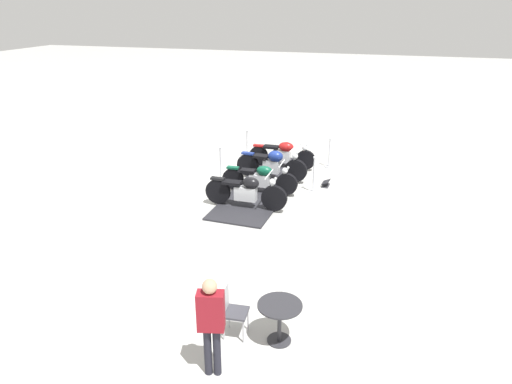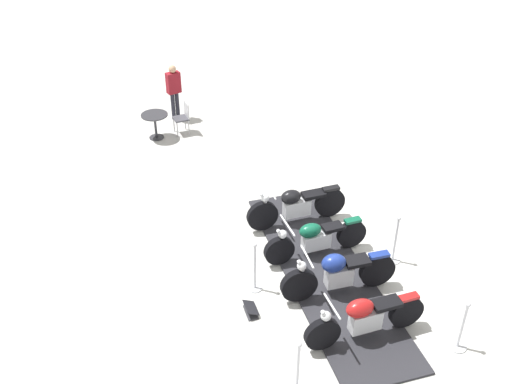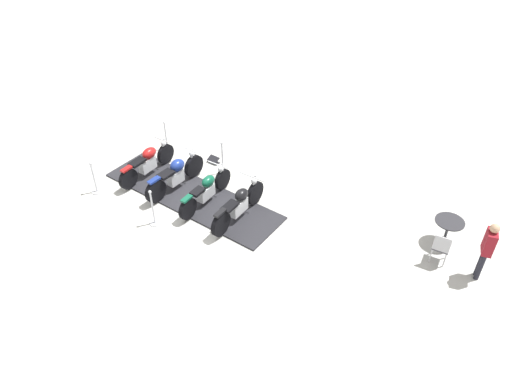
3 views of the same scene
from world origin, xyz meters
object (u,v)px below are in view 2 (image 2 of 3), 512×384
at_px(cafe_chair_near_table, 183,116).
at_px(motorcycle_black, 296,205).
at_px(stanchion_left_rear, 461,333).
at_px(motorcycle_forest, 315,238).
at_px(info_placard, 251,310).
at_px(stanchion_left_mid, 394,246).
at_px(motorcycle_navy, 338,273).
at_px(motorcycle_maroon, 364,317).
at_px(bystander_person, 174,87).
at_px(stanchion_right_rear, 298,372).
at_px(cafe_table, 155,120).
at_px(stanchion_right_mid, 255,273).

bearing_deg(cafe_chair_near_table, motorcycle_black, 100.44).
relative_size(stanchion_left_rear, cafe_chair_near_table, 1.15).
bearing_deg(motorcycle_forest, info_placard, 31.57).
relative_size(stanchion_left_mid, cafe_chair_near_table, 1.23).
bearing_deg(motorcycle_navy, motorcycle_maroon, 91.03).
height_order(cafe_chair_near_table, bystander_person, bystander_person).
xyz_separation_m(motorcycle_black, stanchion_left_mid, (-1.46, 1.84, -0.14)).
xyz_separation_m(motorcycle_navy, stanchion_left_rear, (-1.45, 1.92, -0.20)).
height_order(stanchion_right_rear, cafe_chair_near_table, stanchion_right_rear).
bearing_deg(cafe_table, motorcycle_navy, 105.76).
relative_size(motorcycle_forest, bystander_person, 1.36).
bearing_deg(motorcycle_maroon, motorcycle_black, -92.33).
distance_m(stanchion_left_rear, cafe_chair_near_table, 9.81).
distance_m(cafe_table, bystander_person, 1.37).
relative_size(stanchion_left_rear, stanchion_right_mid, 0.94).
relative_size(info_placard, cafe_table, 0.57).
xyz_separation_m(motorcycle_forest, stanchion_right_mid, (1.49, 0.53, -0.07)).
bearing_deg(motorcycle_maroon, stanchion_left_mid, -132.96).
xyz_separation_m(motorcycle_forest, stanchion_right_rear, (1.59, 2.98, -0.12)).
relative_size(motorcycle_forest, cafe_table, 3.07).
relative_size(motorcycle_forest, stanchion_right_mid, 2.02).
relative_size(motorcycle_navy, stanchion_left_mid, 2.05).
height_order(stanchion_right_mid, cafe_table, stanchion_right_mid).
xyz_separation_m(stanchion_left_rear, info_placard, (3.19, -1.96, -0.28)).
xyz_separation_m(stanchion_left_rear, cafe_chair_near_table, (2.73, -9.42, 0.19)).
xyz_separation_m(motorcycle_black, stanchion_right_rear, (1.65, 4.17, -0.16)).
bearing_deg(stanchion_right_mid, motorcycle_forest, -160.41).
height_order(stanchion_left_rear, info_placard, stanchion_left_rear).
height_order(motorcycle_black, cafe_table, motorcycle_black).
distance_m(motorcycle_forest, cafe_chair_near_table, 6.46).
height_order(motorcycle_black, motorcycle_forest, motorcycle_black).
relative_size(stanchion_right_mid, info_placard, 2.68).
bearing_deg(info_placard, cafe_chair_near_table, -1.16).
relative_size(stanchion_right_rear, cafe_table, 1.39).
xyz_separation_m(stanchion_right_rear, info_placard, (0.19, -1.84, -0.29)).
bearing_deg(stanchion_left_rear, cafe_table, -69.20).
distance_m(motorcycle_maroon, stanchion_right_mid, 2.31).
distance_m(motorcycle_navy, info_placard, 1.80).
bearing_deg(stanchion_right_mid, bystander_person, -91.05).
bearing_deg(bystander_person, motorcycle_maroon, -6.63).
xyz_separation_m(motorcycle_forest, cafe_chair_near_table, (1.32, -6.32, 0.05)).
relative_size(stanchion_left_rear, stanchion_right_rear, 1.02).
distance_m(motorcycle_forest, cafe_table, 6.61).
distance_m(motorcycle_black, cafe_table, 5.52).
relative_size(stanchion_left_rear, stanchion_left_mid, 0.94).
bearing_deg(stanchion_left_rear, cafe_chair_near_table, -73.83).
height_order(stanchion_left_rear, cafe_chair_near_table, stanchion_left_rear).
bearing_deg(stanchion_left_mid, stanchion_right_rear, 36.84).
bearing_deg(motorcycle_black, cafe_chair_near_table, -74.65).
bearing_deg(motorcycle_black, stanchion_left_rear, 107.85).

